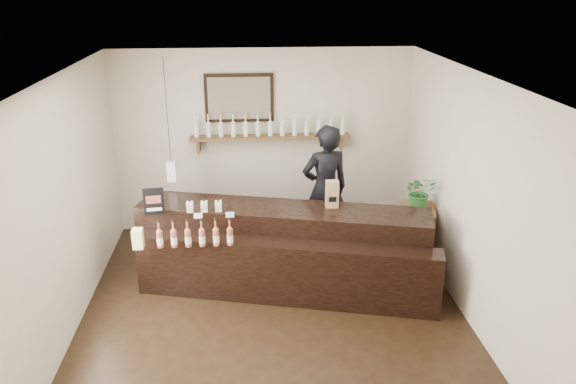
# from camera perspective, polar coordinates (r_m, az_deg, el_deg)

# --- Properties ---
(ground) EXTENTS (5.00, 5.00, 0.00)m
(ground) POSITION_cam_1_polar(r_m,az_deg,el_deg) (6.91, -1.54, -11.85)
(ground) COLOR black
(ground) RESTS_ON ground
(room_shell) EXTENTS (5.00, 5.00, 5.00)m
(room_shell) POSITION_cam_1_polar(r_m,az_deg,el_deg) (6.16, -1.69, 1.61)
(room_shell) COLOR beige
(room_shell) RESTS_ON ground
(back_wall_decor) EXTENTS (2.66, 0.96, 1.69)m
(back_wall_decor) POSITION_cam_1_polar(r_m,az_deg,el_deg) (8.42, -3.50, 7.24)
(back_wall_decor) COLOR brown
(back_wall_decor) RESTS_ON ground
(counter) EXTENTS (3.75, 1.86, 1.21)m
(counter) POSITION_cam_1_polar(r_m,az_deg,el_deg) (7.16, -0.52, -6.09)
(counter) COLOR black
(counter) RESTS_ON ground
(promo_sign) EXTENTS (0.25, 0.05, 0.35)m
(promo_sign) POSITION_cam_1_polar(r_m,az_deg,el_deg) (6.98, -13.48, -0.95)
(promo_sign) COLOR black
(promo_sign) RESTS_ON counter
(paper_bag) EXTENTS (0.16, 0.12, 0.34)m
(paper_bag) POSITION_cam_1_polar(r_m,az_deg,el_deg) (7.04, 4.50, -0.21)
(paper_bag) COLOR olive
(paper_bag) RESTS_ON counter
(tape_dispenser) EXTENTS (0.12, 0.05, 0.10)m
(tape_dispenser) POSITION_cam_1_polar(r_m,az_deg,el_deg) (7.10, 4.47, -1.18)
(tape_dispenser) COLOR blue
(tape_dispenser) RESTS_ON counter
(side_cabinet) EXTENTS (0.58, 0.70, 0.88)m
(side_cabinet) POSITION_cam_1_polar(r_m,az_deg,el_deg) (7.84, 12.86, -4.54)
(side_cabinet) COLOR brown
(side_cabinet) RESTS_ON ground
(potted_plant) EXTENTS (0.44, 0.39, 0.46)m
(potted_plant) POSITION_cam_1_polar(r_m,az_deg,el_deg) (7.58, 13.26, 0.01)
(potted_plant) COLOR #2B6D2C
(potted_plant) RESTS_ON side_cabinet
(shopkeeper) EXTENTS (0.88, 0.68, 2.12)m
(shopkeeper) POSITION_cam_1_polar(r_m,az_deg,el_deg) (7.90, 3.79, 1.07)
(shopkeeper) COLOR black
(shopkeeper) RESTS_ON ground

